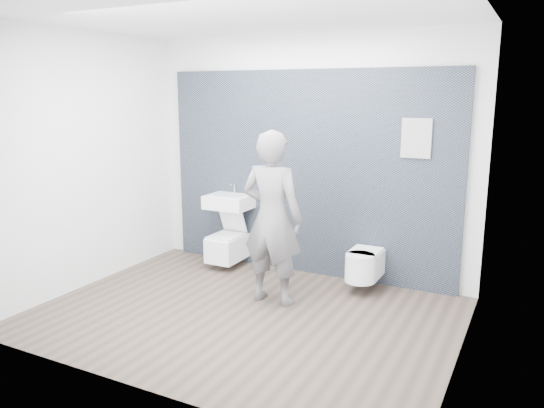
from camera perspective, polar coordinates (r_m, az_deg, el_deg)
The scene contains 8 objects.
ground at distance 5.33m, azimuth -3.01°, elevation -11.79°, with size 4.00×4.00×0.00m, color #4F3F35.
room_shell at distance 4.90m, azimuth -3.24°, elevation 7.19°, with size 4.00×4.00×4.00m.
tile_wall at distance 6.55m, azimuth 3.51°, elevation -7.17°, with size 3.60×0.06×2.40m, color black.
washbasin at distance 6.55m, azimuth -4.67°, elevation 0.28°, with size 0.54×0.41×0.41m.
toilet_square at distance 6.64m, azimuth -4.83°, elevation -4.52°, with size 0.36×0.52×0.67m.
toilet_rounded at distance 5.90m, azimuth 9.80°, elevation -6.49°, with size 0.33×0.56×0.31m.
info_placard at distance 6.14m, azimuth 14.41°, elevation -8.87°, with size 0.31×0.03×0.41m, color silver.
visitor at distance 5.37m, azimuth 0.02°, elevation -1.53°, with size 0.65×0.43×1.79m, color slate.
Camera 1 is at (2.47, -4.21, 2.14)m, focal length 35.00 mm.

